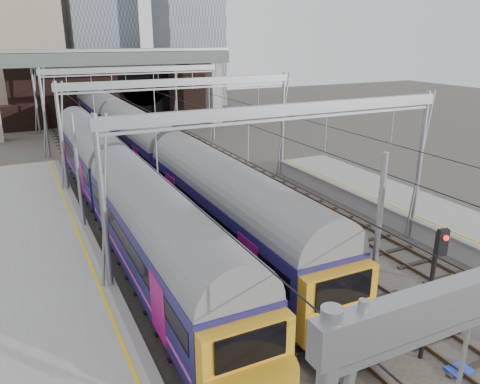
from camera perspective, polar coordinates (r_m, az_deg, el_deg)
ground at (r=17.80m, az=19.71°, el=-19.38°), size 160.00×160.00×0.00m
tracks at (r=28.64m, az=-1.86°, el=-3.22°), size 14.40×80.00×0.22m
overhead_line at (r=32.88m, az=-6.73°, el=11.31°), size 16.80×80.00×8.00m
retaining_wall at (r=62.75m, az=-15.03°, el=12.15°), size 28.00×2.75×9.00m
overbridge at (r=56.45m, az=-15.45°, el=14.47°), size 28.00×3.00×9.25m
train_main at (r=46.36m, az=-14.81°, el=7.93°), size 2.97×68.64×5.05m
train_second at (r=27.59m, az=-14.78°, el=0.84°), size 2.88×33.34×4.93m
signal_near_centre at (r=16.71m, az=22.52°, el=-9.82°), size 0.38×0.47×4.90m
equip_cover_a at (r=23.99m, az=10.69°, el=-8.00°), size 0.76×0.56×0.09m
equip_cover_b at (r=25.55m, az=8.97°, el=-6.17°), size 0.88×0.65×0.10m
equip_cover_c at (r=18.20m, az=25.13°, el=-19.04°), size 0.84×0.61×0.10m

